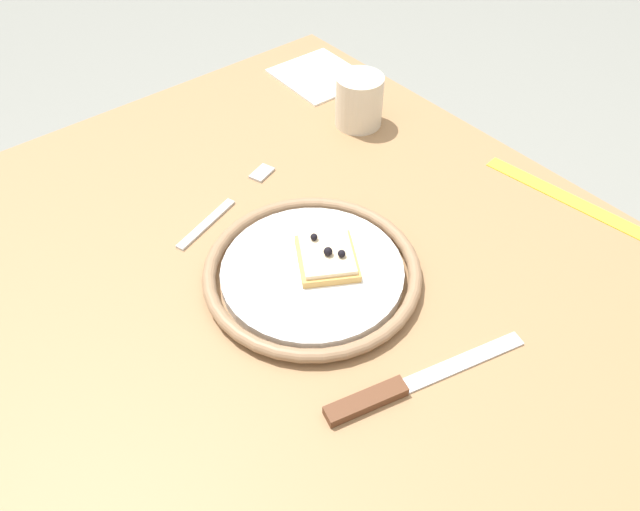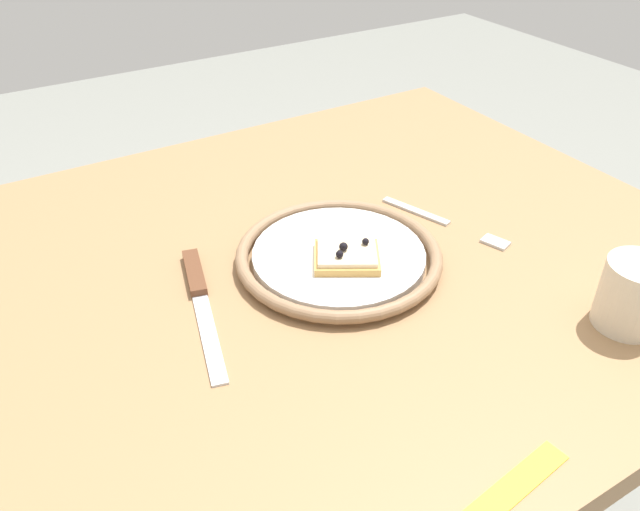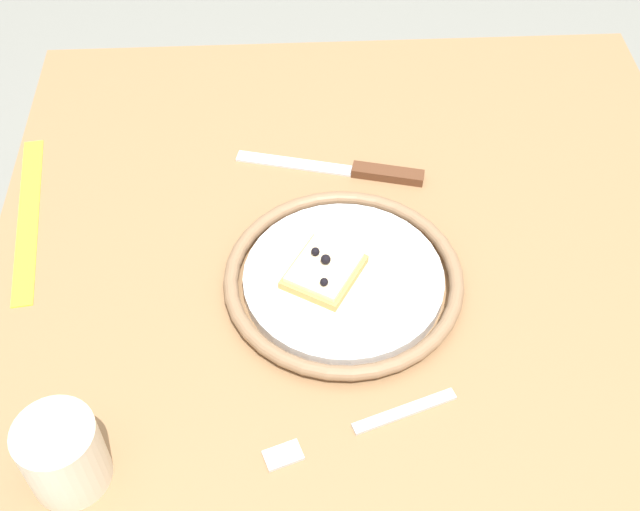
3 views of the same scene
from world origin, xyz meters
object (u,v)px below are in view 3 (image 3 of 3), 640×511
object	(u,v)px
plate	(344,279)
pizza_slice_near	(324,270)
measuring_tape	(28,217)
fork	(360,427)
knife	(362,171)
dining_table	(362,341)
cup	(63,454)

from	to	relation	value
plate	pizza_slice_near	bearing A→B (deg)	84.76
pizza_slice_near	measuring_tape	distance (m)	0.37
fork	measuring_tape	bearing A→B (deg)	50.99
knife	plate	bearing A→B (deg)	168.75
measuring_tape	dining_table	bearing A→B (deg)	-117.20
plate	measuring_tape	xyz separation A→B (m)	(0.12, 0.37, -0.01)
dining_table	cup	distance (m)	0.37
pizza_slice_near	measuring_tape	xyz separation A→B (m)	(0.12, 0.35, -0.02)
pizza_slice_near	knife	xyz separation A→B (m)	(0.18, -0.06, -0.02)
dining_table	knife	bearing A→B (deg)	-3.71
dining_table	measuring_tape	bearing A→B (deg)	70.07
plate	measuring_tape	distance (m)	0.39
cup	measuring_tape	xyz separation A→B (m)	(0.34, 0.10, -0.04)
cup	measuring_tape	bearing A→B (deg)	16.81
dining_table	fork	size ratio (longest dim) A/B	4.97
pizza_slice_near	dining_table	bearing A→B (deg)	-115.38
dining_table	knife	world-z (taller)	knife
knife	measuring_tape	distance (m)	0.41
plate	knife	world-z (taller)	plate
measuring_tape	fork	bearing A→B (deg)	-136.28
knife	measuring_tape	bearing A→B (deg)	97.80
dining_table	measuring_tape	world-z (taller)	measuring_tape
fork	cup	size ratio (longest dim) A/B	2.39
cup	plate	bearing A→B (deg)	-51.22
plate	knife	distance (m)	0.18
dining_table	measuring_tape	size ratio (longest dim) A/B	3.52
pizza_slice_near	knife	world-z (taller)	pizza_slice_near
plate	fork	world-z (taller)	plate
plate	cup	distance (m)	0.35
dining_table	fork	bearing A→B (deg)	173.32
dining_table	pizza_slice_near	bearing A→B (deg)	64.62
pizza_slice_near	fork	world-z (taller)	pizza_slice_near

